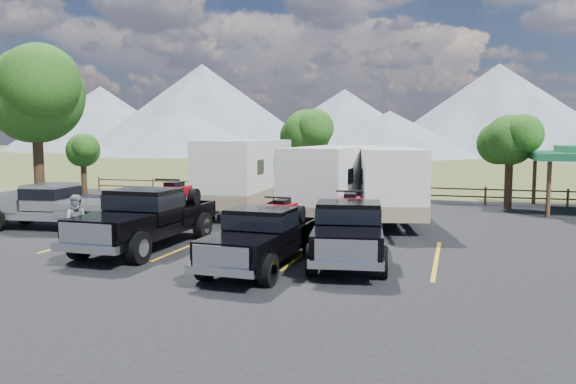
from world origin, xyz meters
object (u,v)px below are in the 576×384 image
(tree_big_nw, at_px, (35,95))
(person_b, at_px, (78,223))
(rig_right, at_px, (349,229))
(trailer_left, at_px, (246,175))
(pickup_silver, at_px, (55,206))
(rig_center, at_px, (264,235))
(trailer_right, at_px, (387,184))
(rig_left, at_px, (149,216))
(trailer_center, at_px, (332,184))

(tree_big_nw, height_order, person_b, tree_big_nw)
(rig_right, bearing_deg, tree_big_nw, 150.44)
(trailer_left, relative_size, pickup_silver, 1.63)
(tree_big_nw, bearing_deg, rig_right, -20.20)
(tree_big_nw, bearing_deg, rig_center, -27.95)
(trailer_right, height_order, person_b, trailer_right)
(rig_right, bearing_deg, rig_left, 170.81)
(rig_left, xyz_separation_m, rig_center, (4.53, -1.46, -0.15))
(rig_center, bearing_deg, rig_right, 37.05)
(trailer_right, bearing_deg, tree_big_nw, 173.32)
(trailer_right, distance_m, pickup_silver, 13.52)
(pickup_silver, height_order, person_b, person_b)
(tree_big_nw, distance_m, trailer_center, 14.64)
(trailer_center, bearing_deg, rig_right, -71.27)
(person_b, bearing_deg, trailer_left, 42.58)
(rig_left, bearing_deg, tree_big_nw, 147.98)
(rig_center, bearing_deg, person_b, 178.83)
(rig_left, xyz_separation_m, trailer_left, (0.01, 8.95, 0.76))
(pickup_silver, bearing_deg, rig_left, 62.49)
(person_b, bearing_deg, rig_right, -29.21)
(rig_center, relative_size, trailer_right, 0.62)
(trailer_left, bearing_deg, person_b, -104.21)
(trailer_left, height_order, person_b, trailer_left)
(trailer_center, bearing_deg, trailer_right, 28.15)
(rig_right, xyz_separation_m, trailer_left, (-6.64, 8.93, 0.86))
(tree_big_nw, relative_size, trailer_center, 0.85)
(rig_right, xyz_separation_m, pickup_silver, (-12.15, 2.18, -0.02))
(rig_right, relative_size, trailer_right, 0.67)
(tree_big_nw, relative_size, person_b, 4.35)
(rig_center, xyz_separation_m, trailer_right, (2.30, 9.17, 0.75))
(trailer_right, bearing_deg, trailer_left, 156.74)
(trailer_center, relative_size, pickup_silver, 1.52)
(rig_left, height_order, trailer_center, trailer_center)
(rig_left, xyz_separation_m, rig_right, (6.65, 0.02, -0.10))
(trailer_left, bearing_deg, trailer_center, -29.29)
(tree_big_nw, relative_size, rig_left, 1.20)
(trailer_center, distance_m, person_b, 10.23)
(rig_center, height_order, trailer_center, trailer_center)
(trailer_left, relative_size, trailer_center, 1.08)
(tree_big_nw, height_order, trailer_left, tree_big_nw)
(rig_left, height_order, rig_right, rig_left)
(rig_right, bearing_deg, pickup_silver, 160.47)
(rig_left, relative_size, trailer_center, 0.71)
(trailer_left, bearing_deg, pickup_silver, -132.67)
(trailer_left, height_order, trailer_right, trailer_left)
(tree_big_nw, bearing_deg, trailer_center, 3.07)
(trailer_center, bearing_deg, tree_big_nw, -174.52)
(rig_left, xyz_separation_m, pickup_silver, (-5.50, 2.20, -0.12))
(rig_center, xyz_separation_m, pickup_silver, (-10.02, 3.66, 0.02))
(rig_center, relative_size, pickup_silver, 0.93)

